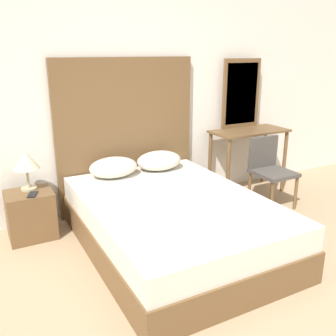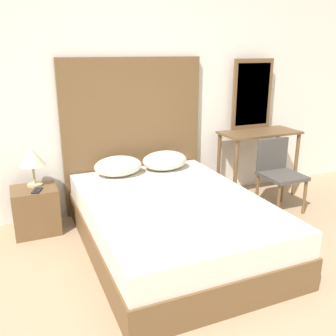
# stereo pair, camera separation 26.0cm
# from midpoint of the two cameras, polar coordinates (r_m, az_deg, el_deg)

# --- Properties ---
(wall_back) EXTENTS (10.00, 0.06, 2.70)m
(wall_back) POSITION_cam_midpoint_polar(r_m,az_deg,el_deg) (4.15, -2.99, 12.29)
(wall_back) COLOR white
(wall_back) RESTS_ON ground_plane
(bed) EXTENTS (1.49, 2.07, 0.48)m
(bed) POSITION_cam_midpoint_polar(r_m,az_deg,el_deg) (3.40, 2.90, -8.45)
(bed) COLOR brown
(bed) RESTS_ON ground_plane
(headboard) EXTENTS (1.56, 0.05, 1.66)m
(headboard) POSITION_cam_midpoint_polar(r_m,az_deg,el_deg) (4.14, -3.44, 4.98)
(headboard) COLOR brown
(headboard) RESTS_ON ground_plane
(pillow_left) EXTENTS (0.50, 0.36, 0.20)m
(pillow_left) POSITION_cam_midpoint_polar(r_m,az_deg,el_deg) (3.88, -5.71, 0.28)
(pillow_left) COLOR silver
(pillow_left) RESTS_ON bed
(pillow_right) EXTENTS (0.50, 0.36, 0.20)m
(pillow_right) POSITION_cam_midpoint_polar(r_m,az_deg,el_deg) (4.06, 1.33, 1.14)
(pillow_right) COLOR silver
(pillow_right) RESTS_ON bed
(phone_on_bed) EXTENTS (0.10, 0.16, 0.01)m
(phone_on_bed) POSITION_cam_midpoint_polar(r_m,az_deg,el_deg) (3.34, 0.81, -4.31)
(phone_on_bed) COLOR #B7B7BC
(phone_on_bed) RESTS_ON bed
(nightstand) EXTENTS (0.43, 0.37, 0.46)m
(nightstand) POSITION_cam_midpoint_polar(r_m,az_deg,el_deg) (3.86, -17.67, -6.17)
(nightstand) COLOR brown
(nightstand) RESTS_ON ground_plane
(table_lamp) EXTENTS (0.24, 0.24, 0.38)m
(table_lamp) POSITION_cam_midpoint_polar(r_m,az_deg,el_deg) (3.77, -18.19, 1.41)
(table_lamp) COLOR tan
(table_lamp) RESTS_ON nightstand
(phone_on_nightstand) EXTENTS (0.12, 0.17, 0.01)m
(phone_on_nightstand) POSITION_cam_midpoint_polar(r_m,az_deg,el_deg) (3.69, -17.46, -3.32)
(phone_on_nightstand) COLOR black
(phone_on_nightstand) RESTS_ON nightstand
(vanity_desk) EXTENTS (0.95, 0.45, 0.80)m
(vanity_desk) POSITION_cam_midpoint_polar(r_m,az_deg,el_deg) (4.68, 15.23, 3.51)
(vanity_desk) COLOR brown
(vanity_desk) RESTS_ON ground_plane
(vanity_mirror) EXTENTS (0.54, 0.03, 0.83)m
(vanity_mirror) POSITION_cam_midpoint_polar(r_m,az_deg,el_deg) (4.73, 14.29, 10.81)
(vanity_mirror) COLOR brown
(vanity_mirror) RESTS_ON vanity_desk
(chair) EXTENTS (0.42, 0.43, 0.79)m
(chair) POSITION_cam_midpoint_polar(r_m,az_deg,el_deg) (4.38, 18.07, -0.28)
(chair) COLOR #4C4742
(chair) RESTS_ON ground_plane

